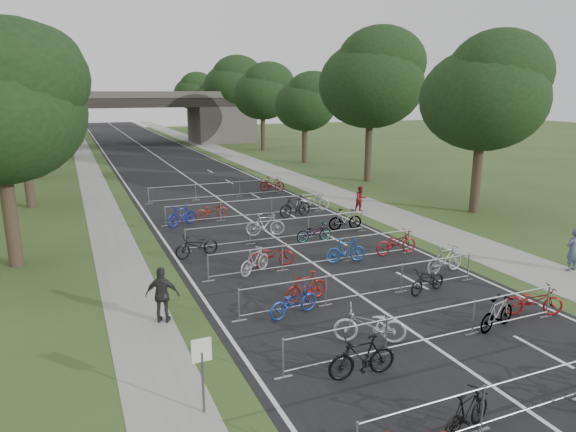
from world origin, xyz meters
The scene contains 52 objects.
ground centered at (0.00, 0.00, 0.00)m, with size 200.00×200.00×0.00m, color #364B20.
road centered at (0.00, 50.00, 0.01)m, with size 11.00×140.00×0.01m, color black.
sidewalk_right centered at (8.00, 50.00, 0.01)m, with size 3.00×140.00×0.01m, color gray.
sidewalk_left centered at (-7.50, 50.00, 0.01)m, with size 2.00×140.00×0.01m, color gray.
lane_markings centered at (0.00, 50.00, 0.00)m, with size 0.12×140.00×0.00m, color silver.
overpass_bridge centered at (0.00, 65.00, 3.53)m, with size 31.00×8.00×7.05m.
park_sign centered at (-6.80, 3.00, 1.27)m, with size 0.45×0.06×1.83m.
tree_right_0 centered at (13.11, 15.93, 6.92)m, with size 7.17×7.17×10.93m.
tree_left_1 centered at (-11.39, 27.93, 7.30)m, with size 7.56×7.56×11.53m.
tree_right_1 centered at (13.11, 27.93, 7.90)m, with size 8.18×8.18×12.47m.
tree_left_2 centered at (-11.39, 39.93, 8.12)m, with size 8.40×8.40×12.81m.
tree_right_2 centered at (13.11, 39.93, 5.95)m, with size 6.16×6.16×9.39m.
tree_left_3 centered at (-11.39, 51.93, 6.49)m, with size 6.72×6.72×10.25m.
tree_right_3 centered at (13.11, 51.93, 6.92)m, with size 7.17×7.17×10.93m.
tree_left_4 centered at (-11.39, 63.93, 7.30)m, with size 7.56×7.56×11.53m.
tree_right_4 centered at (13.11, 63.93, 7.90)m, with size 8.18×8.18×12.47m.
tree_left_5 centered at (-11.39, 75.93, 8.12)m, with size 8.40×8.40×12.81m.
tree_right_5 centered at (13.11, 75.93, 5.95)m, with size 6.16×6.16×9.39m.
tree_left_6 centered at (-11.39, 87.93, 6.49)m, with size 6.72×6.72×10.25m.
tree_right_6 centered at (13.11, 87.93, 6.92)m, with size 7.17×7.17×10.93m.
barrier_row_0 centered at (0.00, 0.00, 0.55)m, with size 9.70×0.08×1.10m.
barrier_row_1 centered at (0.00, 3.60, 0.55)m, with size 9.70×0.08×1.10m.
barrier_row_2 centered at (0.00, 7.20, 0.55)m, with size 9.70×0.08×1.10m.
barrier_row_3 centered at (0.00, 11.00, 0.55)m, with size 9.70×0.08×1.10m.
barrier_row_4 centered at (0.00, 15.00, 0.55)m, with size 9.70×0.08×1.10m.
barrier_row_5 centered at (0.00, 20.00, 0.55)m, with size 9.70×0.08×1.10m.
barrier_row_6 centered at (0.00, 26.00, 0.55)m, with size 9.70×0.08×1.10m.
bike_1 centered at (-1.86, 0.08, 0.49)m, with size 0.46×1.63×0.98m, color black.
bike_4 centered at (-2.75, 2.86, 0.56)m, with size 0.52×1.86×1.12m, color black.
bike_5 centered at (-1.57, 4.36, 0.55)m, with size 0.73×2.09×1.10m, color silver.
bike_6 centered at (2.45, 3.58, 0.51)m, with size 0.48×1.71×1.03m, color #9A9CA1.
bike_7 centered at (4.30, 3.89, 0.50)m, with size 0.66×1.89×0.99m, color maroon.
bike_8 centered at (-2.85, 6.91, 0.49)m, with size 0.65×1.88×0.99m, color navy.
bike_9 centered at (-1.98, 7.82, 0.52)m, with size 0.49×1.74×1.05m, color maroon.
bike_10 centered at (2.36, 6.76, 0.46)m, with size 0.60×1.73×0.91m, color black.
bike_11 centered at (4.30, 8.18, 0.58)m, with size 0.55×1.93×1.16m, color #94949A.
bike_12 centered at (-2.67, 11.13, 0.53)m, with size 0.50×1.75×1.05m, color #A5A5AD.
bike_13 centered at (-1.73, 11.69, 0.50)m, with size 0.66×1.90×1.00m, color maroon.
bike_14 centered at (1.32, 10.88, 0.54)m, with size 0.51×1.79×1.08m, color #1B4798.
bike_15 centered at (3.94, 11.00, 0.54)m, with size 0.71×2.04×1.07m, color maroon.
bike_16 centered at (-4.30, 14.09, 0.53)m, with size 0.70×2.00×1.05m, color black.
bike_17 centered at (-0.36, 16.04, 0.59)m, with size 0.56×1.96×1.18m, color #98989F.
bike_18 centered at (1.44, 14.19, 0.47)m, with size 0.62×1.78×0.94m, color #9A9CA1.
bike_19 centered at (3.91, 15.53, 0.56)m, with size 0.52×1.86×1.12m, color #9A9CA1.
bike_20 centered at (-3.78, 19.74, 0.58)m, with size 0.55×1.94×1.16m, color navy.
bike_21 centered at (-1.93, 20.46, 0.51)m, with size 0.68×1.94×1.02m, color maroon.
bike_22 centered at (2.67, 19.18, 0.61)m, with size 0.58×2.05×1.23m, color black.
bike_23 centered at (4.30, 20.20, 0.54)m, with size 0.72×2.07×1.09m, color #AFB0B7.
bike_27 centered at (4.30, 26.95, 0.54)m, with size 0.51×1.80×1.08m, color maroon.
pedestrian_a centered at (9.20, 6.40, 0.88)m, with size 0.64×0.42×1.77m, color #3A4357.
pedestrian_b centered at (6.80, 18.78, 0.78)m, with size 0.76×0.59×1.56m, color maroon.
pedestrian_c centered at (-6.80, 8.10, 0.90)m, with size 1.05×0.44×1.80m, color #28272A.
Camera 1 is at (-9.09, -7.17, 7.10)m, focal length 32.00 mm.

